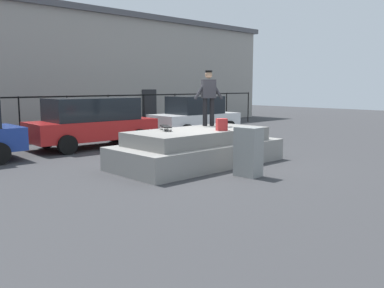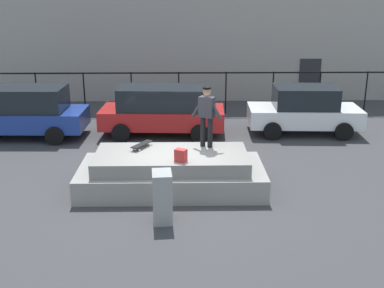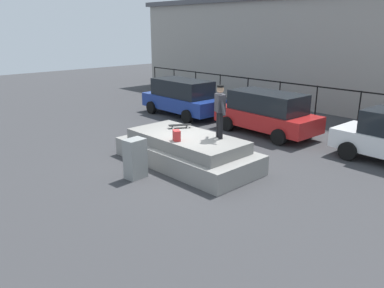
{
  "view_description": "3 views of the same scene",
  "coord_description": "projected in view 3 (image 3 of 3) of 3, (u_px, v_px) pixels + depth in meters",
  "views": [
    {
      "loc": [
        -8.21,
        -8.12,
        2.2
      ],
      "look_at": [
        0.1,
        0.63,
        0.51
      ],
      "focal_mm": 38.89,
      "sensor_mm": 36.0,
      "label": 1
    },
    {
      "loc": [
        0.19,
        -11.77,
        5.15
      ],
      "look_at": [
        0.43,
        1.24,
        0.88
      ],
      "focal_mm": 44.57,
      "sensor_mm": 36.0,
      "label": 2
    },
    {
      "loc": [
        8.58,
        -7.89,
        4.35
      ],
      "look_at": [
        -0.46,
        0.67,
        0.5
      ],
      "focal_mm": 35.46,
      "sensor_mm": 36.0,
      "label": 3
    }
  ],
  "objects": [
    {
      "name": "warehouse_building",
      "position": [
        375.0,
        52.0,
        20.78
      ],
      "size": [
        31.51,
        7.51,
        6.1
      ],
      "color": "gray",
      "rests_on": "ground_plane"
    },
    {
      "name": "fence_row",
      "position": [
        317.0,
        98.0,
        17.38
      ],
      "size": [
        24.06,
        0.06,
        1.8
      ],
      "color": "black",
      "rests_on": "ground_plane"
    },
    {
      "name": "car_red_hatchback_mid",
      "position": [
        267.0,
        112.0,
        15.89
      ],
      "size": [
        4.55,
        2.25,
        1.78
      ],
      "color": "#B21E1E",
      "rests_on": "ground_plane"
    },
    {
      "name": "skateboarder",
      "position": [
        220.0,
        108.0,
        11.71
      ],
      "size": [
        0.84,
        0.52,
        1.66
      ],
      "color": "black",
      "rests_on": "concrete_ledge"
    },
    {
      "name": "concrete_ledge",
      "position": [
        186.0,
        151.0,
        12.46
      ],
      "size": [
        4.92,
        2.3,
        0.99
      ],
      "color": "gray",
      "rests_on": "ground_plane"
    },
    {
      "name": "car_blue_hatchback_near",
      "position": [
        182.0,
        97.0,
        19.26
      ],
      "size": [
        4.61,
        2.15,
        1.83
      ],
      "color": "navy",
      "rests_on": "ground_plane"
    },
    {
      "name": "ground_plane",
      "position": [
        187.0,
        166.0,
        12.42
      ],
      "size": [
        60.0,
        60.0,
        0.0
      ],
      "primitive_type": "plane",
      "color": "#38383A"
    },
    {
      "name": "backpack",
      "position": [
        177.0,
        135.0,
        11.65
      ],
      "size": [
        0.34,
        0.31,
        0.33
      ],
      "primitive_type": "cube",
      "rotation": [
        0.0,
        0.0,
        5.79
      ],
      "color": "red",
      "rests_on": "concrete_ledge"
    },
    {
      "name": "skateboard",
      "position": [
        180.0,
        125.0,
        13.13
      ],
      "size": [
        0.57,
        0.78,
        0.12
      ],
      "color": "black",
      "rests_on": "concrete_ledge"
    },
    {
      "name": "utility_box",
      "position": [
        135.0,
        159.0,
        11.27
      ],
      "size": [
        0.49,
        0.63,
        1.21
      ],
      "primitive_type": "cube",
      "rotation": [
        0.0,
        0.0,
        0.08
      ],
      "color": "gray",
      "rests_on": "ground_plane"
    }
  ]
}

